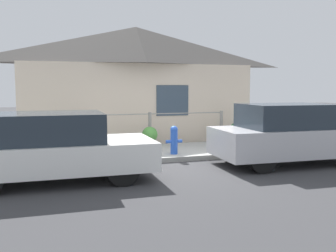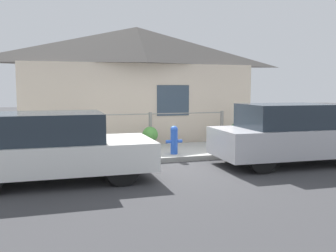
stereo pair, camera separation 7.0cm
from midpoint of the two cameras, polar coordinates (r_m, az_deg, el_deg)
ground_plane at (r=9.49m, az=0.86°, el=-5.59°), size 60.00×60.00×0.00m
sidewalk at (r=10.57m, az=-1.11°, el=-4.05°), size 24.00×2.32×0.13m
house at (r=13.11m, az=-4.52°, el=11.25°), size 8.08×2.23×3.96m
fence at (r=11.45m, az=-2.53°, el=-0.13°), size 4.90×0.10×1.01m
car_left at (r=7.87m, az=-16.82°, el=-3.10°), size 3.91×1.82×1.39m
car_right at (r=9.64m, az=18.16°, el=-1.25°), size 3.81×1.77×1.49m
fire_hydrant at (r=9.90m, az=1.14°, el=-2.04°), size 0.44×0.20×0.75m
potted_plant_near_hydrant at (r=11.23m, az=-2.56°, el=-1.42°), size 0.47×0.47×0.59m
potted_plant_by_fence at (r=10.80m, az=-18.29°, el=-2.20°), size 0.44×0.44×0.55m
potted_plant_corner at (r=12.12m, az=10.70°, el=-0.80°), size 0.50×0.50×0.65m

